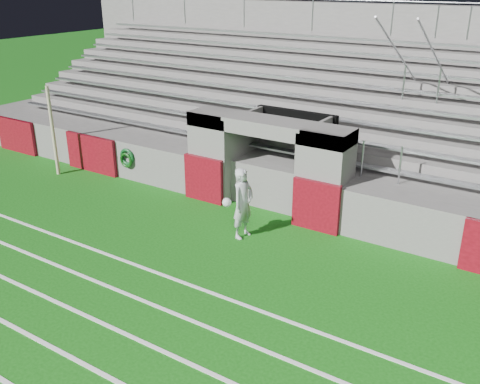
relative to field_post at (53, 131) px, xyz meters
The scene contains 6 objects.
ground 7.72m from the field_post, 16.21° to the right, with size 90.00×90.00×0.00m, color #0F530D.
field_post is the anchor object (origin of this frame).
field_markings 10.28m from the field_post, 44.36° to the right, with size 28.00×8.09×0.01m.
stadium_structure 9.34m from the field_post, 38.81° to the left, with size 26.00×8.48×5.42m.
goalkeeper_with_ball 7.73m from the field_post, ahead, with size 0.70×0.70×1.83m.
hose_coil 2.65m from the field_post, 18.58° to the left, with size 0.57×0.15×0.63m.
Camera 1 is at (7.01, -8.74, 6.21)m, focal length 40.00 mm.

